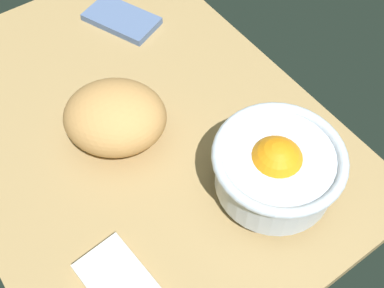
{
  "coord_description": "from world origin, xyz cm",
  "views": [
    {
      "loc": [
        46.5,
        -20.46,
        64.81
      ],
      "look_at": [
        12.61,
        3.7,
        5.0
      ],
      "focal_mm": 44.15,
      "sensor_mm": 36.0,
      "label": 1
    }
  ],
  "objects_px": {
    "bread_loaf": "(115,117)",
    "napkin_spare": "(119,282)",
    "fruit_bowl": "(276,167)",
    "napkin_folded": "(122,19)"
  },
  "relations": [
    {
      "from": "bread_loaf",
      "to": "napkin_spare",
      "type": "height_order",
      "value": "bread_loaf"
    },
    {
      "from": "fruit_bowl",
      "to": "napkin_folded",
      "type": "xyz_separation_m",
      "value": [
        -0.47,
        0.01,
        -0.06
      ]
    },
    {
      "from": "napkin_folded",
      "to": "napkin_spare",
      "type": "distance_m",
      "value": 0.54
    },
    {
      "from": "bread_loaf",
      "to": "napkin_folded",
      "type": "height_order",
      "value": "bread_loaf"
    },
    {
      "from": "bread_loaf",
      "to": "napkin_folded",
      "type": "distance_m",
      "value": 0.29
    },
    {
      "from": "napkin_folded",
      "to": "bread_loaf",
      "type": "bearing_deg",
      "value": -31.57
    },
    {
      "from": "bread_loaf",
      "to": "napkin_spare",
      "type": "distance_m",
      "value": 0.26
    },
    {
      "from": "napkin_spare",
      "to": "napkin_folded",
      "type": "bearing_deg",
      "value": 148.98
    },
    {
      "from": "fruit_bowl",
      "to": "bread_loaf",
      "type": "xyz_separation_m",
      "value": [
        -0.23,
        -0.14,
        -0.01
      ]
    },
    {
      "from": "napkin_spare",
      "to": "bread_loaf",
      "type": "bearing_deg",
      "value": 149.6
    }
  ]
}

